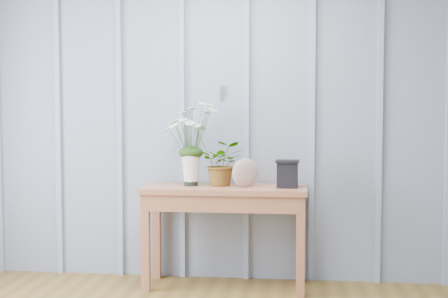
# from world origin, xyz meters

# --- Properties ---
(sideboard) EXTENTS (1.20, 0.45, 0.75)m
(sideboard) POSITION_xyz_m (0.11, 1.99, 0.64)
(sideboard) COLOR #A15D3D
(sideboard) RESTS_ON ground
(daisy_vase) EXTENTS (0.45, 0.34, 0.64)m
(daisy_vase) POSITION_xyz_m (-0.14, 2.02, 1.15)
(daisy_vase) COLOR black
(daisy_vase) RESTS_ON sideboard
(spider_plant) EXTENTS (0.32, 0.29, 0.34)m
(spider_plant) POSITION_xyz_m (0.09, 2.05, 0.92)
(spider_plant) COLOR #18350E
(spider_plant) RESTS_ON sideboard
(felt_disc_vessel) EXTENTS (0.21, 0.16, 0.21)m
(felt_disc_vessel) POSITION_xyz_m (0.26, 1.97, 0.86)
(felt_disc_vessel) COLOR #8D4E56
(felt_disc_vessel) RESTS_ON sideboard
(carved_box) EXTENTS (0.17, 0.14, 0.20)m
(carved_box) POSITION_xyz_m (0.57, 1.98, 0.85)
(carved_box) COLOR black
(carved_box) RESTS_ON sideboard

